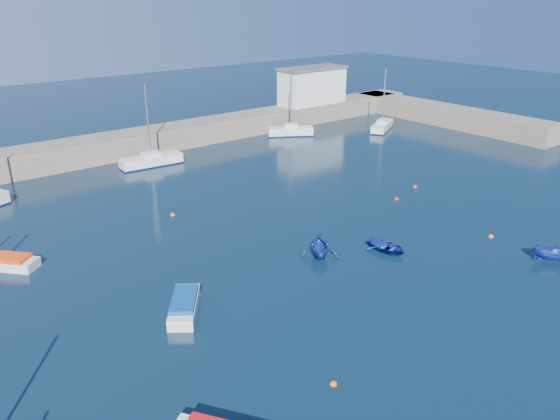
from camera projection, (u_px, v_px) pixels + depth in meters
ground at (456, 330)px, 31.26m from camera, size 220.00×220.00×0.00m
back_wall at (121, 145)px, 64.09m from camera, size 96.00×4.50×2.60m
right_arm at (447, 115)px, 79.50m from camera, size 4.50×32.00×2.60m
harbor_office at (312, 87)px, 80.10m from camera, size 10.00×4.00×5.00m
sailboat_6 at (151, 160)px, 60.59m from camera, size 6.98×2.41×9.01m
sailboat_7 at (291, 131)px, 73.30m from camera, size 5.94×4.59×8.01m
sailboat_8 at (382, 126)px, 76.39m from camera, size 6.58×4.77×8.54m
motorboat_1 at (184, 305)px, 32.84m from camera, size 3.73×4.30×1.04m
motorboat_2 at (6, 262)px, 38.26m from camera, size 4.09×4.36×0.91m
dinghy_center at (387, 247)px, 40.72m from camera, size 2.60×3.39×0.65m
dinghy_left at (320, 245)px, 39.74m from camera, size 4.20×4.28×1.71m
dinghy_right at (554, 254)px, 39.04m from camera, size 2.83×2.98×1.16m
buoy_0 at (333, 384)px, 26.95m from camera, size 0.38×0.38×0.38m
buoy_1 at (396, 199)px, 51.00m from camera, size 0.42×0.42×0.42m
buoy_2 at (491, 237)px, 43.16m from camera, size 0.43×0.43×0.43m
buoy_3 at (173, 215)px, 47.35m from camera, size 0.44×0.44×0.44m
buoy_4 at (415, 187)px, 54.13m from camera, size 0.48×0.48×0.48m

